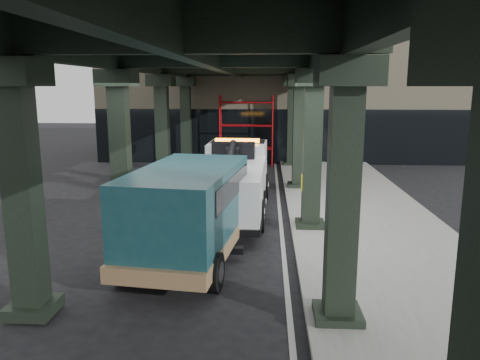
% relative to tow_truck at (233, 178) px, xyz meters
% --- Properties ---
extents(ground, '(90.00, 90.00, 0.00)m').
position_rel_tow_truck_xyz_m(ground, '(-0.00, -3.95, -1.29)').
color(ground, black).
rests_on(ground, ground).
extents(sidewalk, '(5.00, 40.00, 0.15)m').
position_rel_tow_truck_xyz_m(sidewalk, '(4.50, -1.95, -1.21)').
color(sidewalk, gray).
rests_on(sidewalk, ground).
extents(lane_stripe, '(0.12, 38.00, 0.01)m').
position_rel_tow_truck_xyz_m(lane_stripe, '(1.70, -1.95, -1.28)').
color(lane_stripe, silver).
rests_on(lane_stripe, ground).
extents(viaduct, '(7.40, 32.00, 6.40)m').
position_rel_tow_truck_xyz_m(viaduct, '(-0.40, -1.95, 4.17)').
color(viaduct, black).
rests_on(viaduct, ground).
extents(building, '(22.00, 10.00, 8.00)m').
position_rel_tow_truck_xyz_m(building, '(2.00, 16.05, 2.71)').
color(building, '#C6B793').
rests_on(building, ground).
extents(scaffolding, '(3.08, 0.88, 4.00)m').
position_rel_tow_truck_xyz_m(scaffolding, '(-0.00, 10.69, 0.82)').
color(scaffolding, '#B30E13').
rests_on(scaffolding, ground).
extents(tow_truck, '(2.61, 8.13, 2.64)m').
position_rel_tow_truck_xyz_m(tow_truck, '(0.00, 0.00, 0.00)').
color(tow_truck, black).
rests_on(tow_truck, ground).
extents(towed_van, '(3.11, 6.39, 2.49)m').
position_rel_tow_truck_xyz_m(towed_van, '(-0.75, -4.53, 0.05)').
color(towed_van, '#133D44').
rests_on(towed_van, ground).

